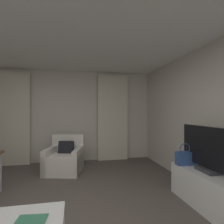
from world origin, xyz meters
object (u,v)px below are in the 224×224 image
magazine_open (31,220)px  handbag_primary (185,158)px  tv_flatscreen (208,150)px  tv_console (209,190)px  armchair (65,160)px

magazine_open → handbag_primary: bearing=22.9°
tv_flatscreen → handbag_primary: bearing=104.8°
tv_console → tv_flatscreen: tv_flatscreen is taller
armchair → handbag_primary: 2.72m
magazine_open → tv_console: tv_console is taller
armchair → magazine_open: size_ratio=3.45×
armchair → tv_flatscreen: tv_flatscreen is taller
armchair → tv_flatscreen: 3.10m
magazine_open → tv_flatscreen: 2.47m
armchair → tv_console: bearing=-44.9°
tv_console → tv_flatscreen: (0.00, 0.03, 0.59)m
tv_console → handbag_primary: (-0.11, 0.44, 0.38)m
armchair → tv_console: (2.17, -2.17, -0.02)m
magazine_open → tv_flatscreen: (2.37, 0.54, 0.45)m
tv_console → handbag_primary: bearing=103.9°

